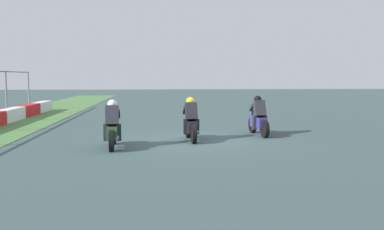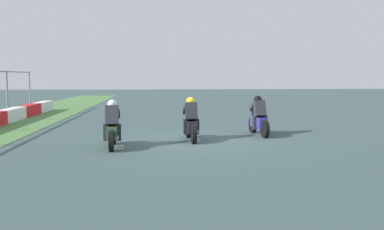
% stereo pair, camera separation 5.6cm
% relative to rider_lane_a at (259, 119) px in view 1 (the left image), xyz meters
% --- Properties ---
extents(ground_plane, '(120.00, 120.00, 0.00)m').
position_rel_rider_lane_a_xyz_m(ground_plane, '(-1.15, 2.56, -0.62)').
color(ground_plane, '#384E4D').
extents(rider_lane_a, '(2.04, 0.57, 1.51)m').
position_rel_rider_lane_a_xyz_m(rider_lane_a, '(0.00, 0.00, 0.00)').
color(rider_lane_a, black).
rests_on(rider_lane_a, ground_plane).
extents(rider_lane_b, '(2.04, 0.55, 1.51)m').
position_rel_rider_lane_a_xyz_m(rider_lane_b, '(-1.11, 2.68, 0.00)').
color(rider_lane_b, black).
rests_on(rider_lane_b, ground_plane).
extents(rider_lane_c, '(2.04, 0.55, 1.51)m').
position_rel_rider_lane_a_xyz_m(rider_lane_c, '(-2.43, 5.24, 0.00)').
color(rider_lane_c, black).
rests_on(rider_lane_c, ground_plane).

